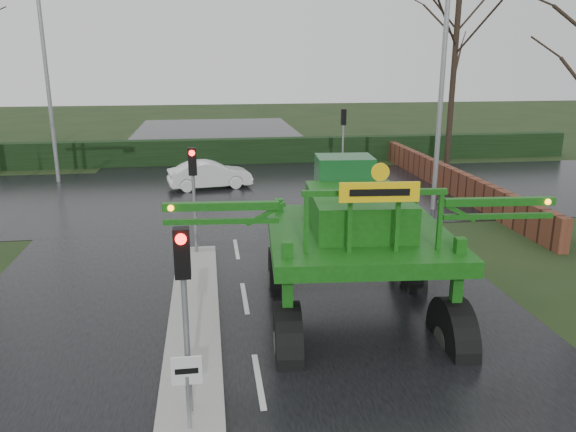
{
  "coord_description": "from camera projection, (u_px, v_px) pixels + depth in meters",
  "views": [
    {
      "loc": [
        -0.82,
        -9.75,
        6.14
      ],
      "look_at": [
        1.28,
        4.83,
        2.0
      ],
      "focal_mm": 35.0,
      "sensor_mm": 36.0,
      "label": 1
    }
  ],
  "objects": [
    {
      "name": "median_island",
      "position": [
        194.0,
        315.0,
        13.72
      ],
      "size": [
        1.2,
        10.0,
        0.16
      ],
      "primitive_type": "cube",
      "color": "gray",
      "rests_on": "ground"
    },
    {
      "name": "traffic_signal_near",
      "position": [
        184.0,
        283.0,
        9.23
      ],
      "size": [
        0.26,
        0.33,
        3.52
      ],
      "color": "gray",
      "rests_on": "ground"
    },
    {
      "name": "hedge_row",
      "position": [
        221.0,
        151.0,
        33.73
      ],
      "size": [
        44.0,
        0.9,
        1.5
      ],
      "primitive_type": "cube",
      "color": "black",
      "rests_on": "ground"
    },
    {
      "name": "street_light_right",
      "position": [
        436.0,
        63.0,
        22.01
      ],
      "size": [
        3.85,
        0.3,
        10.0
      ],
      "color": "gray",
      "rests_on": "ground"
    },
    {
      "name": "keep_left_sign",
      "position": [
        187.0,
        381.0,
        9.17
      ],
      "size": [
        0.5,
        0.07,
        1.35
      ],
      "color": "gray",
      "rests_on": "ground"
    },
    {
      "name": "street_light_left_far",
      "position": [
        52.0,
        62.0,
        27.37
      ],
      "size": [
        3.85,
        0.3,
        10.0
      ],
      "color": "gray",
      "rests_on": "ground"
    },
    {
      "name": "traffic_signal_far",
      "position": [
        343.0,
        127.0,
        30.32
      ],
      "size": [
        0.26,
        0.33,
        3.52
      ],
      "rotation": [
        0.0,
        0.0,
        3.14
      ],
      "color": "gray",
      "rests_on": "ground"
    },
    {
      "name": "ground",
      "position": [
        259.0,
        381.0,
        11.07
      ],
      "size": [
        140.0,
        140.0,
        0.0
      ],
      "primitive_type": "plane",
      "color": "black",
      "rests_on": "ground"
    },
    {
      "name": "tree_right_far",
      "position": [
        455.0,
        52.0,
        31.11
      ],
      "size": [
        7.0,
        7.0,
        12.05
      ],
      "color": "black",
      "rests_on": "ground"
    },
    {
      "name": "road_cross",
      "position": [
        227.0,
        194.0,
        26.31
      ],
      "size": [
        80.0,
        12.0,
        0.02
      ],
      "primitive_type": "cube",
      "color": "black",
      "rests_on": "ground"
    },
    {
      "name": "brick_wall",
      "position": [
        441.0,
        175.0,
        27.59
      ],
      "size": [
        0.4,
        20.0,
        1.2
      ],
      "primitive_type": "cube",
      "color": "#592D1E",
      "rests_on": "ground"
    },
    {
      "name": "crop_sprayer",
      "position": [
        287.0,
        239.0,
        11.93
      ],
      "size": [
        9.23,
        6.07,
        5.17
      ],
      "rotation": [
        0.0,
        0.0,
        -0.08
      ],
      "color": "black",
      "rests_on": "ground"
    },
    {
      "name": "white_sedan",
      "position": [
        210.0,
        188.0,
        27.55
      ],
      "size": [
        4.2,
        2.05,
        1.33
      ],
      "primitive_type": "imported",
      "rotation": [
        0.0,
        0.0,
        1.74
      ],
      "color": "white",
      "rests_on": "ground"
    },
    {
      "name": "traffic_signal_mid",
      "position": [
        193.0,
        178.0,
        17.33
      ],
      "size": [
        0.26,
        0.33,
        3.52
      ],
      "color": "gray",
      "rests_on": "ground"
    },
    {
      "name": "road_main",
      "position": [
        233.0,
        232.0,
        20.59
      ],
      "size": [
        14.0,
        80.0,
        0.02
      ],
      "primitive_type": "cube",
      "color": "black",
      "rests_on": "ground"
    }
  ]
}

